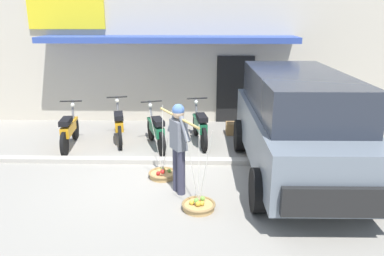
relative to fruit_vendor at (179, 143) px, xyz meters
name	(u,v)px	position (x,y,z in m)	size (l,w,h in m)	color
ground_plane	(163,176)	(-0.38, 0.71, -0.98)	(90.00, 90.00, 0.00)	gray
sidewalk_curb	(166,161)	(-0.38, 1.41, -0.93)	(20.00, 0.24, 0.10)	#AEA89C
fruit_vendor	(179,143)	(0.00, 0.00, 0.00)	(0.78, 1.31, 1.70)	#38384C
fruit_basket_left_side	(199,205)	(0.37, -0.64, -0.90)	(0.58, 0.58, 1.45)	tan
fruit_basket_right_side	(163,174)	(-0.37, 0.64, -0.90)	(0.58, 0.58, 1.45)	tan
motorcycle_nearest_shop	(69,130)	(-2.84, 2.34, -0.52)	(0.54, 1.82, 1.09)	black
motorcycle_second_in_row	(119,124)	(-1.72, 2.85, -0.52)	(0.63, 1.79, 1.09)	black
motorcycle_third_in_row	(156,130)	(-0.70, 2.38, -0.52)	(0.74, 1.75, 1.09)	black
motorcycle_end_of_row	(200,126)	(0.37, 2.75, -0.52)	(0.55, 1.81, 1.09)	black
parked_truck	(297,122)	(2.32, 0.84, 0.15)	(2.20, 4.83, 2.10)	slate
storefront_building	(175,45)	(-0.54, 7.25, 1.13)	(13.00, 6.00, 4.20)	beige
wooden_crate	(234,128)	(1.31, 3.54, -0.82)	(0.44, 0.36, 0.32)	olive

